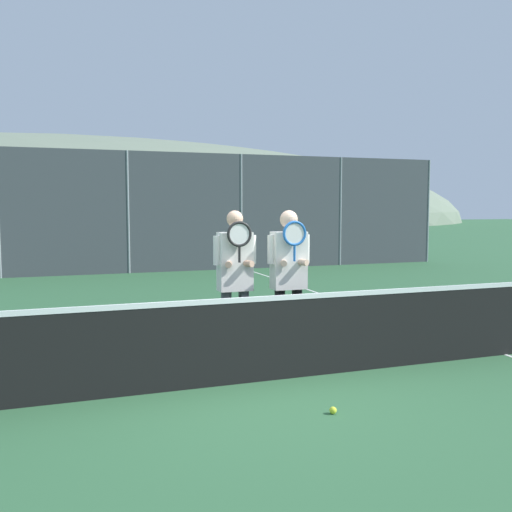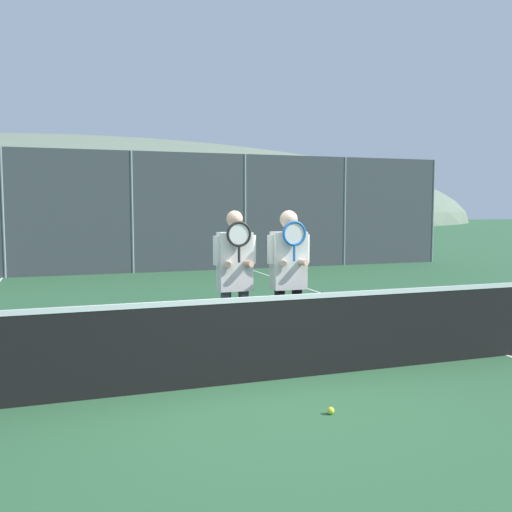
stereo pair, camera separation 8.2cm
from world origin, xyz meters
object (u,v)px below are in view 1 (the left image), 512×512
player_leftmost (235,275)px  car_left_of_center (75,235)px  player_center_left (289,272)px  car_center (213,235)px  tennis_ball_on_court (333,410)px

player_leftmost → car_left_of_center: bearing=96.0°
player_leftmost → player_center_left: size_ratio=1.00×
car_left_of_center → car_center: 4.71m
car_left_of_center → tennis_ball_on_court: car_left_of_center is taller
player_leftmost → car_center: player_leftmost is taller
player_center_left → car_center: 13.52m
car_left_of_center → car_center: bearing=-1.5°
car_center → tennis_ball_on_court: bearing=-101.2°
car_left_of_center → tennis_ball_on_court: 15.36m
car_left_of_center → tennis_ball_on_court: (1.72, -15.24, -0.92)m
player_center_left → tennis_ball_on_court: bearing=-100.1°
player_center_left → player_leftmost: bearing=172.1°
car_left_of_center → car_center: car_left_of_center is taller
player_center_left → tennis_ball_on_court: (-0.33, -1.86, -1.08)m
player_center_left → car_left_of_center: car_left_of_center is taller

